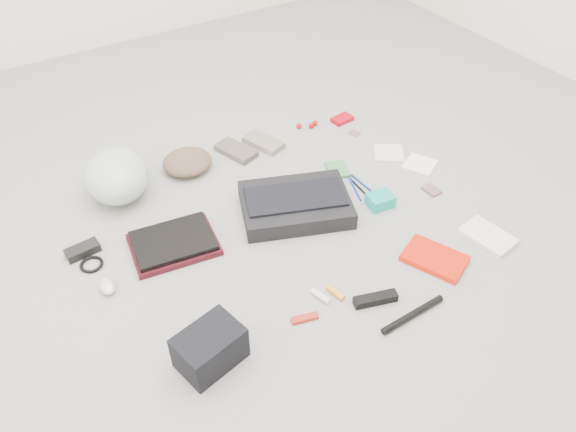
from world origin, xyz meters
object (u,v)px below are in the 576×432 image
book_red (435,258)px  accordion_wallet (380,200)px  bike_helmet (117,175)px  camera_bag (210,348)px  laptop (173,241)px  messenger_bag (296,205)px

book_red → accordion_wallet: bearing=61.1°
bike_helmet → camera_bag: (-0.04, -0.96, -0.03)m
bike_helmet → camera_bag: bike_helmet is taller
laptop → book_red: bearing=-28.1°
messenger_bag → book_red: bearing=-39.5°
messenger_bag → bike_helmet: bearing=160.3°
bike_helmet → messenger_bag: bearing=-26.1°
messenger_bag → laptop: bearing=-167.2°
accordion_wallet → camera_bag: bearing=-153.6°
accordion_wallet → book_red: bearing=-86.8°
camera_bag → book_red: (0.90, -0.05, -0.05)m
messenger_bag → laptop: (-0.51, 0.07, -0.00)m
camera_bag → book_red: size_ratio=0.90×
book_red → messenger_bag: bearing=95.4°
messenger_bag → accordion_wallet: bearing=-4.5°
book_red → bike_helmet: bearing=106.4°
laptop → accordion_wallet: accordion_wallet is taller
book_red → laptop: bearing=119.6°
laptop → bike_helmet: bearing=106.7°
laptop → bike_helmet: size_ratio=0.92×
messenger_bag → camera_bag: bearing=-121.8°
laptop → camera_bag: camera_bag is taller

